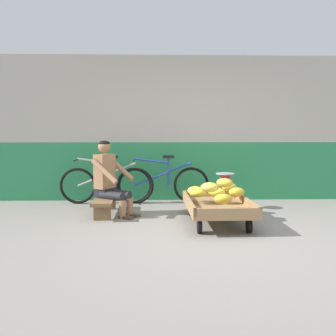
% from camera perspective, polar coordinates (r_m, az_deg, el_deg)
% --- Properties ---
extents(ground_plane, '(80.00, 80.00, 0.00)m').
position_cam_1_polar(ground_plane, '(4.65, 7.45, -10.55)').
color(ground_plane, gray).
extents(back_wall, '(16.00, 0.30, 2.65)m').
position_cam_1_polar(back_wall, '(7.19, 4.12, 5.87)').
color(back_wall, '#287F4C').
rests_on(back_wall, ground).
extents(banana_cart, '(0.87, 1.46, 0.36)m').
position_cam_1_polar(banana_cart, '(5.36, 7.38, -5.72)').
color(banana_cart, '#99754C').
rests_on(banana_cart, ground).
extents(banana_pile, '(0.86, 1.25, 0.26)m').
position_cam_1_polar(banana_pile, '(5.39, 7.30, -3.33)').
color(banana_pile, yellow).
rests_on(banana_pile, banana_cart).
extents(low_bench, '(0.32, 1.10, 0.27)m').
position_cam_1_polar(low_bench, '(5.98, -9.36, -4.97)').
color(low_bench, brown).
rests_on(low_bench, ground).
extents(vendor_seated, '(0.74, 0.66, 1.14)m').
position_cam_1_polar(vendor_seated, '(5.87, -8.76, -1.53)').
color(vendor_seated, '#9E704C').
rests_on(vendor_seated, ground).
extents(plastic_crate, '(0.36, 0.28, 0.30)m').
position_cam_1_polar(plastic_crate, '(6.40, 8.48, -4.71)').
color(plastic_crate, gold).
rests_on(plastic_crate, ground).
extents(weighing_scale, '(0.30, 0.30, 0.29)m').
position_cam_1_polar(weighing_scale, '(6.35, 8.52, -2.02)').
color(weighing_scale, '#28282D').
rests_on(weighing_scale, plastic_crate).
extents(bicycle_near_left, '(1.66, 0.48, 0.86)m').
position_cam_1_polar(bicycle_near_left, '(6.81, -9.18, -2.36)').
color(bicycle_near_left, black).
rests_on(bicycle_near_left, ground).
extents(bicycle_far_left, '(1.66, 0.48, 0.86)m').
position_cam_1_polar(bicycle_far_left, '(6.78, -0.82, -2.33)').
color(bicycle_far_left, black).
rests_on(bicycle_far_left, ground).
extents(shopping_bag, '(0.18, 0.12, 0.24)m').
position_cam_1_polar(shopping_bag, '(5.95, 9.92, -5.81)').
color(shopping_bag, silver).
rests_on(shopping_bag, ground).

